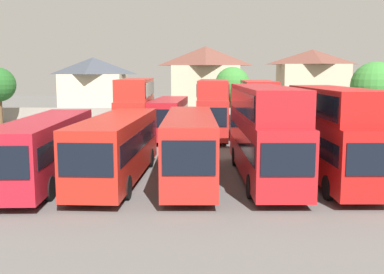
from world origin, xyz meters
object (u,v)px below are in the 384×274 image
at_px(bus_4, 264,127).
at_px(bus_7, 169,116).
at_px(bus_9, 257,106).
at_px(bus_3, 190,143).
at_px(bus_2, 118,144).
at_px(bus_5, 333,130).
at_px(house_terrace_right, 312,83).
at_px(house_terrace_centre, 205,81).
at_px(bus_8, 213,105).
at_px(bus_1, 46,145).
at_px(bus_6, 136,105).
at_px(tree_right_of_lot, 375,86).
at_px(tree_behind_wall, 232,85).
at_px(house_terrace_left, 94,86).

bearing_deg(bus_4, bus_7, -159.61).
bearing_deg(bus_9, bus_3, -16.29).
bearing_deg(bus_7, bus_2, -2.97).
bearing_deg(bus_9, bus_5, 8.57).
distance_m(bus_9, house_terrace_right, 21.32).
height_order(bus_7, house_terrace_centre, house_terrace_centre).
distance_m(bus_2, bus_7, 15.79).
xyz_separation_m(bus_8, bus_9, (3.88, 0.50, -0.03)).
distance_m(bus_3, house_terrace_right, 38.48).
xyz_separation_m(bus_8, house_terrace_right, (13.02, 19.70, 1.53)).
distance_m(bus_1, bus_9, 21.02).
height_order(bus_1, bus_6, bus_6).
height_order(bus_3, tree_right_of_lot, tree_right_of_lot).
xyz_separation_m(bus_1, bus_5, (14.77, 0.08, 0.86)).
bearing_deg(house_terrace_centre, bus_2, -97.52).
xyz_separation_m(bus_2, bus_3, (3.76, 0.06, 0.06)).
relative_size(bus_4, bus_6, 0.99).
distance_m(bus_7, tree_behind_wall, 14.41).
height_order(bus_5, bus_7, bus_5).
relative_size(bus_1, house_terrace_centre, 1.36).
distance_m(bus_6, tree_behind_wall, 15.55).
bearing_deg(bus_6, bus_4, 27.37).
distance_m(bus_3, bus_4, 3.98).
distance_m(bus_5, bus_8, 17.03).
bearing_deg(bus_8, tree_right_of_lot, 117.32).
bearing_deg(bus_1, bus_7, 158.84).
bearing_deg(house_terrace_centre, house_terrace_left, 179.12).
bearing_deg(house_terrace_right, bus_4, -106.95).
distance_m(house_terrace_left, tree_behind_wall, 19.15).
xyz_separation_m(bus_3, bus_4, (3.87, 0.49, 0.79)).
bearing_deg(bus_6, bus_1, -11.16).
xyz_separation_m(bus_1, tree_behind_wall, (11.44, 28.69, 2.36)).
xyz_separation_m(bus_3, bus_5, (7.31, -0.17, 0.76)).
bearing_deg(tree_behind_wall, house_terrace_left, 156.63).
bearing_deg(bus_3, tree_behind_wall, 170.71).
distance_m(bus_2, bus_8, 16.79).
bearing_deg(bus_6, house_terrace_centre, 160.16).
bearing_deg(bus_6, bus_8, 86.74).
xyz_separation_m(house_terrace_centre, house_terrace_right, (13.58, -0.27, -0.23)).
bearing_deg(tree_right_of_lot, bus_2, -132.54).
bearing_deg(bus_9, house_terrace_left, -133.96).
xyz_separation_m(bus_5, house_terrace_right, (7.25, 35.72, 1.59)).
xyz_separation_m(bus_8, tree_right_of_lot, (16.73, 8.09, 1.48)).
bearing_deg(house_terrace_right, bus_6, -135.02).
bearing_deg(tree_right_of_lot, house_terrace_centre, 145.52).
bearing_deg(bus_3, bus_5, 87.31).
distance_m(bus_4, house_terrace_right, 36.68).
relative_size(bus_3, bus_5, 1.11).
xyz_separation_m(bus_6, bus_8, (6.64, -0.05, -0.05)).
bearing_deg(house_terrace_right, house_terrace_left, 179.01).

